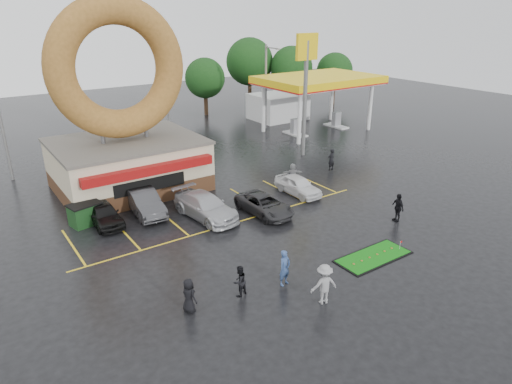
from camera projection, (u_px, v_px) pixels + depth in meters
ground at (264, 245)px, 25.92m from camera, size 120.00×120.00×0.00m
donut_shop at (125, 129)px, 32.54m from camera, size 10.20×8.70×13.50m
gas_station at (300, 93)px, 51.06m from camera, size 12.30×13.65×5.90m
shell_sign at (306, 73)px, 39.18m from camera, size 2.20×0.36×10.60m
streetlight_left at (0, 120)px, 34.01m from camera, size 0.40×2.21×9.00m
streetlight_mid at (168, 98)px, 42.18m from camera, size 0.40×2.21×9.00m
streetlight_right at (266, 85)px, 49.29m from camera, size 0.40×2.21×9.00m
tree_far_a at (291, 68)px, 60.58m from camera, size 5.60×5.60×8.00m
tree_far_b at (335, 71)px, 62.48m from camera, size 4.90×4.90×7.00m
tree_far_c at (250, 62)px, 61.27m from camera, size 6.30×6.30×9.00m
tree_far_d at (205, 78)px, 56.00m from camera, size 4.90×4.90×7.00m
car_black at (103, 214)px, 28.22m from camera, size 1.69×4.09×1.39m
car_dgrey at (144, 202)px, 29.67m from camera, size 1.94×4.77×1.54m
car_silver at (206, 206)px, 29.11m from camera, size 2.76×5.45×1.52m
car_grey at (264, 205)px, 29.68m from camera, size 2.26×4.57×1.25m
car_white at (298, 185)px, 32.79m from camera, size 1.68×4.02×1.36m
person_blue at (285, 268)px, 21.91m from camera, size 0.74×0.56×1.83m
person_blackjkt at (239, 281)px, 21.12m from camera, size 0.87×0.75×1.53m
person_hoodie at (324, 284)px, 20.49m from camera, size 1.41×1.04×1.95m
person_bystander at (189, 296)px, 19.96m from camera, size 0.70×0.90×1.64m
person_cameraman at (398, 207)px, 28.55m from camera, size 0.72×1.16×1.83m
person_walker_near at (293, 174)px, 34.69m from camera, size 1.55×1.15×1.62m
person_walker_far at (331, 159)px, 37.64m from camera, size 0.69×0.48×1.82m
dumpster at (86, 214)px, 28.22m from camera, size 2.02×1.56×1.30m
putting_green at (373, 257)px, 24.64m from camera, size 4.37×1.90×0.55m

